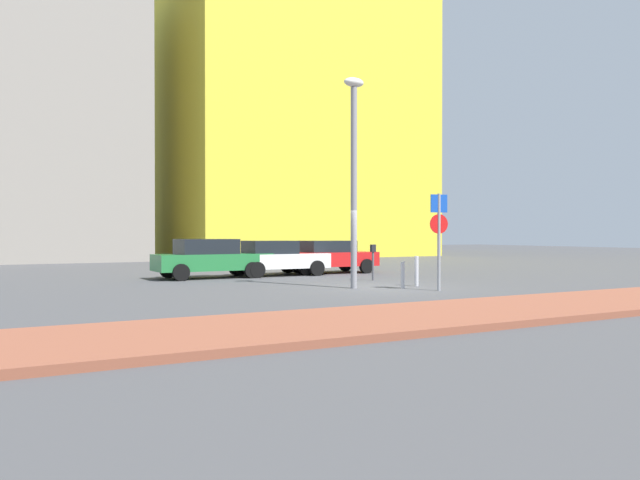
# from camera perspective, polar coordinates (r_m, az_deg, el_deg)

# --- Properties ---
(ground_plane) EXTENTS (120.00, 120.00, 0.00)m
(ground_plane) POSITION_cam_1_polar(r_m,az_deg,el_deg) (19.73, 5.64, -4.50)
(ground_plane) COLOR #424244
(sidewalk_brick) EXTENTS (40.00, 3.43, 0.14)m
(sidewalk_brick) POSITION_cam_1_polar(r_m,az_deg,el_deg) (14.76, 20.04, -5.97)
(sidewalk_brick) COLOR brown
(sidewalk_brick) RESTS_ON ground
(parked_car_green) EXTENTS (4.56, 2.03, 1.55)m
(parked_car_green) POSITION_cam_1_polar(r_m,az_deg,el_deg) (24.20, -10.27, -1.68)
(parked_car_green) COLOR #237238
(parked_car_green) RESTS_ON ground
(parked_car_white) EXTENTS (4.24, 2.04, 1.47)m
(parked_car_white) POSITION_cam_1_polar(r_m,az_deg,el_deg) (25.28, -4.30, -1.67)
(parked_car_white) COLOR white
(parked_car_white) RESTS_ON ground
(parked_car_red) EXTENTS (4.39, 2.08, 1.45)m
(parked_car_red) POSITION_cam_1_polar(r_m,az_deg,el_deg) (26.82, 0.65, -1.53)
(parked_car_red) COLOR red
(parked_car_red) RESTS_ON ground
(parking_sign_post) EXTENTS (0.59, 0.15, 2.98)m
(parking_sign_post) POSITION_cam_1_polar(r_m,az_deg,el_deg) (18.86, 11.16, 0.97)
(parking_sign_post) COLOR gray
(parking_sign_post) RESTS_ON ground
(parking_meter) EXTENTS (0.18, 0.14, 1.35)m
(parking_meter) POSITION_cam_1_polar(r_m,az_deg,el_deg) (22.71, 5.03, -1.62)
(parking_meter) COLOR #4C4C51
(parking_meter) RESTS_ON ground
(street_lamp) EXTENTS (0.70, 0.36, 6.75)m
(street_lamp) POSITION_cam_1_polar(r_m,az_deg,el_deg) (19.48, 3.21, 7.18)
(street_lamp) COLOR gray
(street_lamp) RESTS_ON ground
(traffic_bollard_near) EXTENTS (0.12, 0.12, 0.86)m
(traffic_bollard_near) POSITION_cam_1_polar(r_m,az_deg,el_deg) (19.52, 7.81, -3.29)
(traffic_bollard_near) COLOR #B7B7BC
(traffic_bollard_near) RESTS_ON ground
(traffic_bollard_mid) EXTENTS (0.14, 0.14, 1.01)m
(traffic_bollard_mid) POSITION_cam_1_polar(r_m,az_deg,el_deg) (20.42, 9.10, -2.92)
(traffic_bollard_mid) COLOR #B7B7BC
(traffic_bollard_mid) RESTS_ON ground
(building_colorful_midrise) EXTENTS (19.40, 14.31, 29.15)m
(building_colorful_midrise) POSITION_cam_1_polar(r_m,az_deg,el_deg) (51.37, -2.57, 15.03)
(building_colorful_midrise) COLOR gold
(building_colorful_midrise) RESTS_ON ground
(building_under_construction) EXTENTS (15.15, 13.09, 19.35)m
(building_under_construction) POSITION_cam_1_polar(r_m,az_deg,el_deg) (45.64, -26.72, 10.52)
(building_under_construction) COLOR gray
(building_under_construction) RESTS_ON ground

